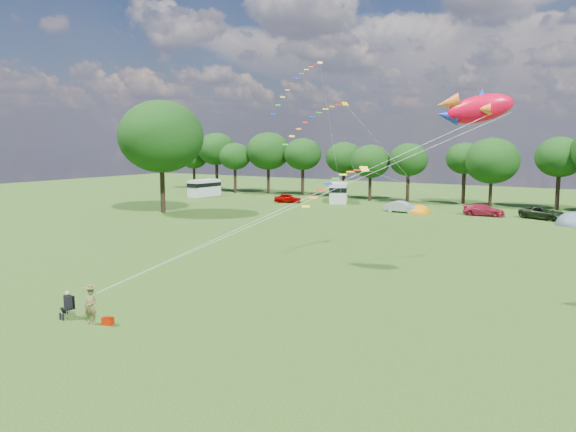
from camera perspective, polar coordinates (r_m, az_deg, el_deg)
The scene contains 18 objects.
ground_plane at distance 28.53m, azimuth -8.64°, elevation -9.83°, with size 180.00×180.00×0.00m, color black.
tree_line at distance 76.67m, azimuth 22.58°, elevation 5.44°, with size 102.98×10.98×10.27m.
big_tree at distance 68.17m, azimuth -12.77°, elevation 7.88°, with size 10.00×10.00×13.28m.
car_a at distance 77.67m, azimuth -0.03°, elevation 1.82°, with size 1.49×3.78×1.26m, color #910100.
car_b at distance 68.51m, azimuth 11.51°, elevation 0.93°, with size 1.45×3.88×1.37m, color #999DA3.
car_c at distance 67.95m, azimuth 19.27°, elevation 0.58°, with size 1.86×4.42×1.33m, color maroon.
car_d at distance 67.32m, azimuth 24.51°, elevation 0.28°, with size 2.29×5.07×1.38m, color black.
campervan_a at distance 87.75m, azimuth -8.51°, elevation 2.90°, with size 2.61×5.39×2.57m.
campervan_b at distance 78.52m, azimuth 5.18°, elevation 2.45°, with size 4.41×5.99×2.70m.
tent_orange at distance 68.14m, azimuth 13.23°, elevation 0.28°, with size 2.52×2.76×1.97m.
tent_greyblue at distance 64.06m, azimuth 27.05°, elevation -0.82°, with size 3.65×4.00×2.72m.
kite_flyer at distance 28.06m, azimuth -19.39°, elevation -8.64°, with size 0.63×0.41×1.73m, color brown.
camp_chair at distance 29.41m, azimuth -21.41°, elevation -8.10°, with size 0.63×0.63×1.36m.
kite_bag at distance 27.94m, azimuth -17.83°, elevation -10.12°, with size 0.49×0.33×0.35m, color #B01800.
fish_kite at distance 30.82m, azimuth 18.34°, elevation 10.30°, with size 4.10×2.10×2.14m.
streamer_kite_a at distance 60.19m, azimuth 1.28°, elevation 13.73°, with size 3.27×5.47×5.73m.
streamer_kite_b at distance 49.38m, azimuth 3.30°, elevation 10.10°, with size 4.20×4.62×3.77m.
streamer_kite_c at distance 41.13m, azimuth 5.41°, elevation 3.68°, with size 3.20×4.99×2.81m.
Camera 1 is at (17.78, -20.62, 8.53)m, focal length 35.00 mm.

